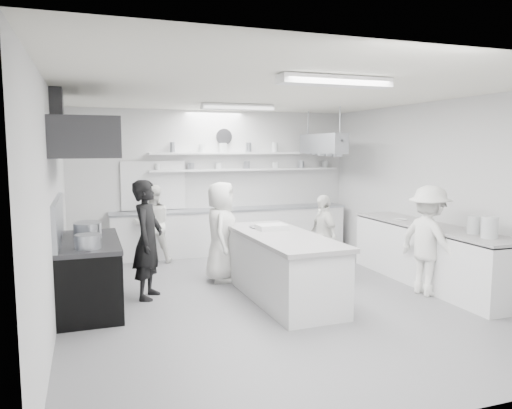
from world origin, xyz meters
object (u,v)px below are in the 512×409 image
object	(u,v)px
stove	(89,276)
cook_stove	(148,239)
cook_back	(153,224)
back_counter	(232,231)
right_counter	(430,256)
prep_island	(282,268)

from	to	relation	value
stove	cook_stove	world-z (taller)	cook_stove
cook_back	cook_stove	bearing A→B (deg)	80.55
cook_stove	cook_back	world-z (taller)	cook_stove
back_counter	cook_back	distance (m)	1.79
back_counter	cook_back	world-z (taller)	cook_back
cook_stove	back_counter	bearing A→B (deg)	-13.96
cook_stove	right_counter	bearing A→B (deg)	-75.69
back_counter	cook_back	xyz separation A→B (m)	(-1.72, -0.41, 0.30)
right_counter	back_counter	bearing A→B (deg)	124.65
back_counter	prep_island	distance (m)	3.30
stove	cook_back	xyz separation A→B (m)	(1.18, 2.39, 0.31)
back_counter	right_counter	size ratio (longest dim) A/B	1.52
back_counter	prep_island	size ratio (longest dim) A/B	2.02
stove	prep_island	bearing A→B (deg)	-10.29
prep_island	cook_stove	distance (m)	2.02
prep_island	cook_stove	size ratio (longest dim) A/B	1.40
stove	back_counter	size ratio (longest dim) A/B	0.36
stove	right_counter	distance (m)	5.28
stove	right_counter	world-z (taller)	right_counter
back_counter	cook_stove	size ratio (longest dim) A/B	2.84
prep_island	cook_stove	xyz separation A→B (m)	(-1.86, 0.67, 0.42)
cook_back	back_counter	bearing A→B (deg)	-167.20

